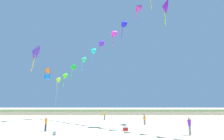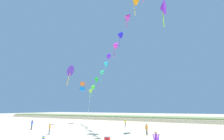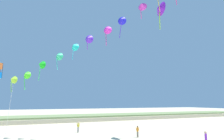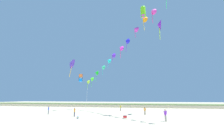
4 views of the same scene
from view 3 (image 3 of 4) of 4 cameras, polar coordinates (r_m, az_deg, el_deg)
dune_ridge at (r=51.17m, az=-16.07°, el=-13.16°), size 120.00×11.24×1.25m
person_near_left at (r=22.86m, az=25.26°, el=-17.33°), size 0.55×0.39×1.70m
person_mid_center at (r=31.90m, az=-9.62°, el=-15.54°), size 0.53×0.34×1.61m
person_far_left at (r=27.46m, az=7.31°, el=-16.81°), size 0.52×0.20×1.49m
kite_banner_string at (r=26.31m, az=3.08°, el=14.59°), size 26.44×21.75×23.24m
large_kite_mid_trail at (r=31.64m, az=13.35°, el=16.71°), size 1.06×2.23×4.35m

